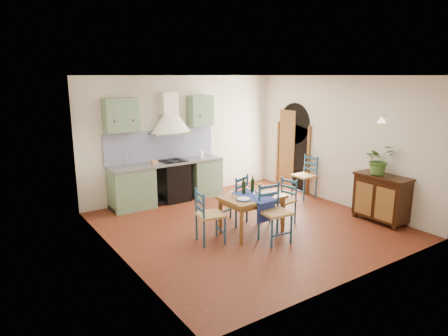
{
  "coord_description": "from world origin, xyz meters",
  "views": [
    {
      "loc": [
        -4.41,
        -5.72,
        2.8
      ],
      "look_at": [
        -0.34,
        0.3,
        1.11
      ],
      "focal_mm": 32.0,
      "sensor_mm": 36.0,
      "label": 1
    }
  ],
  "objects_px": {
    "dining_table": "(252,200)",
    "sideboard": "(381,197)",
    "chair_near": "(274,212)",
    "potted_plant": "(379,159)"
  },
  "relations": [
    {
      "from": "dining_table",
      "to": "potted_plant",
      "type": "height_order",
      "value": "potted_plant"
    },
    {
      "from": "dining_table",
      "to": "sideboard",
      "type": "bearing_deg",
      "value": -21.49
    },
    {
      "from": "dining_table",
      "to": "chair_near",
      "type": "height_order",
      "value": "dining_table"
    },
    {
      "from": "dining_table",
      "to": "potted_plant",
      "type": "relative_size",
      "value": 1.92
    },
    {
      "from": "sideboard",
      "to": "potted_plant",
      "type": "distance_m",
      "value": 0.73
    },
    {
      "from": "dining_table",
      "to": "sideboard",
      "type": "distance_m",
      "value": 2.61
    },
    {
      "from": "chair_near",
      "to": "sideboard",
      "type": "relative_size",
      "value": 0.95
    },
    {
      "from": "potted_plant",
      "to": "dining_table",
      "type": "bearing_deg",
      "value": 160.79
    },
    {
      "from": "chair_near",
      "to": "potted_plant",
      "type": "bearing_deg",
      "value": -8.64
    },
    {
      "from": "chair_near",
      "to": "sideboard",
      "type": "height_order",
      "value": "chair_near"
    }
  ]
}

